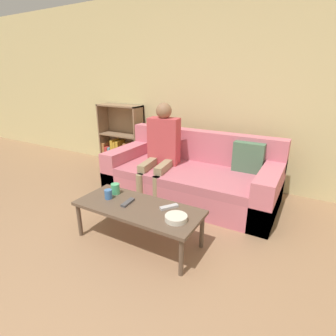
% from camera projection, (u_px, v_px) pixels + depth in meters
% --- Properties ---
extents(wall_back, '(12.00, 0.06, 2.60)m').
position_uv_depth(wall_back, '(215.00, 90.00, 3.61)').
color(wall_back, beige).
rests_on(wall_back, ground_plane).
extents(couch, '(2.13, 0.97, 0.80)m').
position_uv_depth(couch, '(192.00, 177.00, 3.37)').
color(couch, '#D1707F').
rests_on(couch, ground_plane).
extents(bookshelf, '(0.78, 0.28, 1.04)m').
position_uv_depth(bookshelf, '(123.00, 144.00, 4.52)').
color(bookshelf, '#8E7051').
rests_on(bookshelf, ground_plane).
extents(coffee_table, '(1.19, 0.50, 0.37)m').
position_uv_depth(coffee_table, '(138.00, 210.00, 2.41)').
color(coffee_table, brown).
rests_on(coffee_table, ground_plane).
extents(person_adult, '(0.44, 0.70, 1.18)m').
position_uv_depth(person_adult, '(162.00, 145.00, 3.35)').
color(person_adult, '#9E8966').
rests_on(person_adult, ground_plane).
extents(cup_near, '(0.07, 0.07, 0.09)m').
position_uv_depth(cup_near, '(108.00, 194.00, 2.53)').
color(cup_near, '#3D70B2').
rests_on(cup_near, coffee_table).
extents(cup_far, '(0.09, 0.09, 0.10)m').
position_uv_depth(cup_far, '(115.00, 189.00, 2.63)').
color(cup_far, '#4CB77A').
rests_on(cup_far, coffee_table).
extents(tv_remote_0, '(0.06, 0.17, 0.02)m').
position_uv_depth(tv_remote_0, '(128.00, 202.00, 2.44)').
color(tv_remote_0, '#47474C').
rests_on(tv_remote_0, coffee_table).
extents(tv_remote_1, '(0.14, 0.17, 0.02)m').
position_uv_depth(tv_remote_1, '(169.00, 207.00, 2.36)').
color(tv_remote_1, '#B7B7BC').
rests_on(tv_remote_1, coffee_table).
extents(snack_bowl, '(0.19, 0.19, 0.05)m').
position_uv_depth(snack_bowl, '(176.00, 218.00, 2.16)').
color(snack_bowl, beige).
rests_on(snack_bowl, coffee_table).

